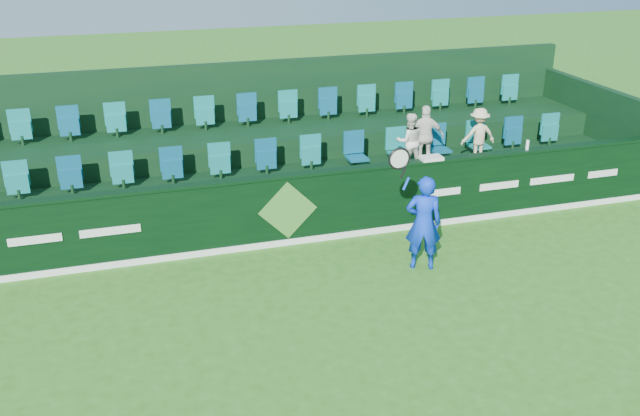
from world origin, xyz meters
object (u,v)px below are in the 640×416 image
object	(u,v)px
spectator_right	(478,135)
towel	(431,158)
tennis_player	(423,222)
spectator_middle	(426,136)
drinks_bottle	(527,145)
spectator_left	(409,141)

from	to	relation	value
spectator_right	towel	size ratio (longest dim) A/B	2.72
tennis_player	spectator_middle	size ratio (longest dim) A/B	1.80
spectator_right	drinks_bottle	world-z (taller)	spectator_right
spectator_middle	towel	size ratio (longest dim) A/B	3.07
spectator_middle	drinks_bottle	bearing A→B (deg)	162.62
spectator_right	tennis_player	bearing A→B (deg)	51.87
spectator_right	towel	xyz separation A→B (m)	(-1.61, -1.12, 0.01)
spectator_middle	drinks_bottle	world-z (taller)	spectator_middle
spectator_left	spectator_middle	world-z (taller)	spectator_middle
tennis_player	spectator_right	world-z (taller)	tennis_player
spectator_middle	spectator_right	size ratio (longest dim) A/B	1.13
tennis_player	spectator_middle	distance (m)	3.07
spectator_left	spectator_right	size ratio (longest dim) A/B	1.01
tennis_player	spectator_left	xyz separation A→B (m)	(0.90, 2.73, 0.52)
spectator_middle	towel	xyz separation A→B (m)	(-0.39, -1.12, -0.06)
spectator_middle	spectator_right	bearing A→B (deg)	-163.55
spectator_left	spectator_middle	size ratio (longest dim) A/B	0.90
spectator_right	towel	bearing A→B (deg)	38.89
drinks_bottle	tennis_player	bearing A→B (deg)	-151.18
tennis_player	spectator_middle	xyz separation A→B (m)	(1.26, 2.73, 0.59)
tennis_player	drinks_bottle	bearing A→B (deg)	28.82
spectator_left	spectator_middle	bearing A→B (deg)	-174.38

